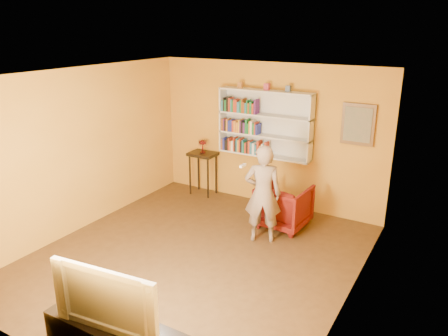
{
  "coord_description": "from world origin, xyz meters",
  "views": [
    {
      "loc": [
        3.29,
        -4.81,
        3.35
      ],
      "look_at": [
        0.06,
        0.75,
        1.21
      ],
      "focal_mm": 35.0,
      "sensor_mm": 36.0,
      "label": 1
    }
  ],
  "objects": [
    {
      "name": "framed_painting",
      "position": [
        1.65,
        2.46,
        1.75
      ],
      "size": [
        0.55,
        0.05,
        0.7
      ],
      "color": "brown",
      "rests_on": "room_shell"
    },
    {
      "name": "game_remote",
      "position": [
        0.41,
        0.71,
        1.32
      ],
      "size": [
        0.04,
        0.15,
        0.04
      ],
      "primitive_type": "cube",
      "color": "white",
      "rests_on": "person"
    },
    {
      "name": "ornament_right",
      "position": [
        0.43,
        2.35,
        2.27
      ],
      "size": [
        0.08,
        0.08,
        0.11
      ],
      "primitive_type": "cube",
      "color": "#4A5C7C",
      "rests_on": "bookshelf"
    },
    {
      "name": "ornament_left",
      "position": [
        -0.52,
        2.35,
        2.27
      ],
      "size": [
        0.08,
        0.08,
        0.11
      ],
      "primitive_type": "cube",
      "color": "#A5682F",
      "rests_on": "bookshelf"
    },
    {
      "name": "books_row_upper",
      "position": [
        -0.5,
        2.3,
        1.89
      ],
      "size": [
        0.72,
        0.19,
        0.27
      ],
      "color": "teal",
      "rests_on": "bookshelf"
    },
    {
      "name": "bookshelf",
      "position": [
        0.0,
        2.41,
        1.59
      ],
      "size": [
        1.8,
        0.29,
        1.23
      ],
      "color": "silver",
      "rests_on": "room_shell"
    },
    {
      "name": "armchair",
      "position": [
        0.72,
        1.67,
        0.37
      ],
      "size": [
        0.85,
        0.87,
        0.75
      ],
      "primitive_type": "imported",
      "rotation": [
        0.0,
        0.0,
        3.08
      ],
      "color": "#460505",
      "rests_on": "ground"
    },
    {
      "name": "console_table",
      "position": [
        -1.3,
        2.25,
        0.73
      ],
      "size": [
        0.54,
        0.41,
        0.88
      ],
      "color": "black",
      "rests_on": "ground"
    },
    {
      "name": "ornament_centre",
      "position": [
        0.02,
        2.35,
        2.27
      ],
      "size": [
        0.09,
        0.09,
        0.12
      ],
      "primitive_type": "cube",
      "color": "#AF3A55",
      "rests_on": "bookshelf"
    },
    {
      "name": "room_shell",
      "position": [
        0.0,
        0.0,
        1.02
      ],
      "size": [
        5.3,
        5.8,
        2.88
      ],
      "color": "#412B14",
      "rests_on": "ground"
    },
    {
      "name": "books_row_lower",
      "position": [
        -0.38,
        2.3,
        1.13
      ],
      "size": [
        0.96,
        0.19,
        0.27
      ],
      "color": "brown",
      "rests_on": "bookshelf"
    },
    {
      "name": "ruby_lustre",
      "position": [
        -1.3,
        2.25,
        1.07
      ],
      "size": [
        0.16,
        0.16,
        0.26
      ],
      "color": "maroon",
      "rests_on": "console_table"
    },
    {
      "name": "person",
      "position": [
        0.62,
        1.01,
        0.8
      ],
      "size": [
        0.69,
        0.58,
        1.6
      ],
      "primitive_type": "imported",
      "rotation": [
        0.0,
        0.0,
        3.54
      ],
      "color": "#7D6A5C",
      "rests_on": "ground"
    },
    {
      "name": "television",
      "position": [
        0.56,
        -2.25,
        0.88
      ],
      "size": [
        1.17,
        0.28,
        0.67
      ],
      "primitive_type": "imported",
      "rotation": [
        0.0,
        0.0,
        0.11
      ],
      "color": "black",
      "rests_on": "tv_cabinet"
    },
    {
      "name": "books_row_middle",
      "position": [
        -0.47,
        2.3,
        1.51
      ],
      "size": [
        0.76,
        0.19,
        0.27
      ],
      "color": "brown",
      "rests_on": "bookshelf"
    }
  ]
}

